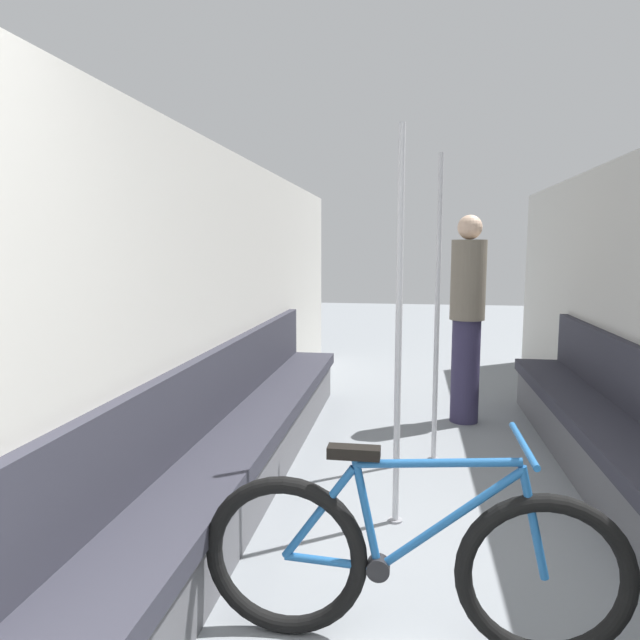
{
  "coord_description": "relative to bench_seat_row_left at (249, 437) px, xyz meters",
  "views": [
    {
      "loc": [
        -0.13,
        -0.57,
        1.54
      ],
      "look_at": [
        -0.7,
        3.03,
        1.07
      ],
      "focal_mm": 32.0,
      "sensor_mm": 36.0,
      "label": 1
    }
  ],
  "objects": [
    {
      "name": "grab_pole_far",
      "position": [
        0.98,
        -0.43,
        0.77
      ],
      "size": [
        0.08,
        0.08,
        2.18
      ],
      "color": "gray",
      "rests_on": "ground"
    },
    {
      "name": "bench_seat_row_right",
      "position": [
        2.33,
        0.0,
        0.0
      ],
      "size": [
        0.47,
        4.53,
        0.9
      ],
      "color": "#5B5B60",
      "rests_on": "ground"
    },
    {
      "name": "passenger_standing",
      "position": [
        1.53,
        1.54,
        0.65
      ],
      "size": [
        0.3,
        0.3,
        1.81
      ],
      "rotation": [
        0.0,
        0.0,
        -1.43
      ],
      "color": "#332D4C",
      "rests_on": "ground"
    },
    {
      "name": "bench_seat_row_left",
      "position": [
        0.0,
        0.0,
        0.0
      ],
      "size": [
        0.47,
        4.53,
        0.9
      ],
      "color": "#5B5B60",
      "rests_on": "ground"
    },
    {
      "name": "grab_pole_near",
      "position": [
        1.23,
        0.57,
        0.77
      ],
      "size": [
        0.08,
        0.08,
        2.18
      ],
      "color": "gray",
      "rests_on": "ground"
    },
    {
      "name": "wall_left",
      "position": [
        -0.25,
        -0.07,
        0.81
      ],
      "size": [
        0.1,
        8.93,
        2.2
      ],
      "primitive_type": "cube",
      "color": "beige",
      "rests_on": "ground"
    },
    {
      "name": "bicycle",
      "position": [
        1.06,
        -1.44,
        0.05
      ],
      "size": [
        1.63,
        0.46,
        0.85
      ],
      "rotation": [
        0.0,
        0.0,
        -0.16
      ],
      "color": "black",
      "rests_on": "ground"
    }
  ]
}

